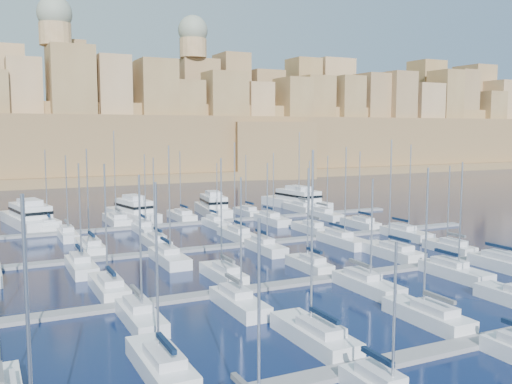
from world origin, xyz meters
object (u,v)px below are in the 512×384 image
motor_yacht_c (213,207)px  motor_yacht_d (297,200)px  motor_yacht_a (30,217)px  motor_yacht_b (133,212)px  sailboat_2 (315,335)px

motor_yacht_c → motor_yacht_d: bearing=5.1°
motor_yacht_a → motor_yacht_b: same height
motor_yacht_a → motor_yacht_c: (34.64, -1.94, -0.00)m
sailboat_2 → motor_yacht_b: 69.26m
motor_yacht_b → motor_yacht_c: bearing=-1.2°
sailboat_2 → motor_yacht_a: sailboat_2 is taller
motor_yacht_c → motor_yacht_d: 20.71m
motor_yacht_a → motor_yacht_d: 55.27m
sailboat_2 → motor_yacht_c: (18.49, 68.87, 0.96)m
sailboat_2 → motor_yacht_b: sailboat_2 is taller
motor_yacht_b → motor_yacht_c: size_ratio=1.05×
sailboat_2 → motor_yacht_c: bearing=75.0°
motor_yacht_a → motor_yacht_d: bearing=-0.1°
motor_yacht_a → motor_yacht_c: 34.69m
sailboat_2 → motor_yacht_d: size_ratio=0.83×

